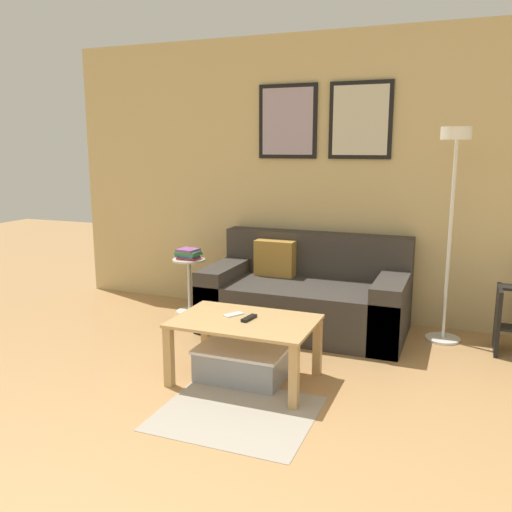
{
  "coord_description": "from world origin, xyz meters",
  "views": [
    {
      "loc": [
        1.02,
        -1.17,
        1.57
      ],
      "look_at": [
        -0.27,
        2.12,
        0.85
      ],
      "focal_mm": 38.0,
      "sensor_mm": 36.0,
      "label": 1
    }
  ],
  "objects_px": {
    "floor_lamp": "(452,203)",
    "remote_control": "(249,318)",
    "book_stack": "(188,254)",
    "cell_phone": "(233,314)",
    "coffee_table": "(245,330)",
    "side_table": "(189,281)",
    "storage_bin": "(241,364)",
    "couch": "(306,297)"
  },
  "relations": [
    {
      "from": "remote_control",
      "to": "storage_bin",
      "type": "bearing_deg",
      "value": -151.36
    },
    {
      "from": "storage_bin",
      "to": "couch",
      "type": "bearing_deg",
      "value": 84.73
    },
    {
      "from": "couch",
      "to": "coffee_table",
      "type": "bearing_deg",
      "value": -93.93
    },
    {
      "from": "floor_lamp",
      "to": "cell_phone",
      "type": "height_order",
      "value": "floor_lamp"
    },
    {
      "from": "coffee_table",
      "to": "floor_lamp",
      "type": "bearing_deg",
      "value": 42.7
    },
    {
      "from": "coffee_table",
      "to": "cell_phone",
      "type": "height_order",
      "value": "cell_phone"
    },
    {
      "from": "couch",
      "to": "storage_bin",
      "type": "bearing_deg",
      "value": -95.27
    },
    {
      "from": "storage_bin",
      "to": "cell_phone",
      "type": "relative_size",
      "value": 4.32
    },
    {
      "from": "storage_bin",
      "to": "book_stack",
      "type": "height_order",
      "value": "book_stack"
    },
    {
      "from": "coffee_table",
      "to": "couch",
      "type": "bearing_deg",
      "value": 86.07
    },
    {
      "from": "coffee_table",
      "to": "book_stack",
      "type": "distance_m",
      "value": 1.66
    },
    {
      "from": "couch",
      "to": "remote_control",
      "type": "relative_size",
      "value": 11.33
    },
    {
      "from": "couch",
      "to": "book_stack",
      "type": "xyz_separation_m",
      "value": [
        -1.17,
        0.04,
        0.29
      ]
    },
    {
      "from": "book_stack",
      "to": "cell_phone",
      "type": "bearing_deg",
      "value": -49.98
    },
    {
      "from": "storage_bin",
      "to": "book_stack",
      "type": "relative_size",
      "value": 2.53
    },
    {
      "from": "remote_control",
      "to": "book_stack",
      "type": "bearing_deg",
      "value": 141.44
    },
    {
      "from": "couch",
      "to": "storage_bin",
      "type": "relative_size",
      "value": 2.81
    },
    {
      "from": "floor_lamp",
      "to": "remote_control",
      "type": "bearing_deg",
      "value": -136.98
    },
    {
      "from": "remote_control",
      "to": "cell_phone",
      "type": "distance_m",
      "value": 0.15
    },
    {
      "from": "couch",
      "to": "book_stack",
      "type": "distance_m",
      "value": 1.21
    },
    {
      "from": "book_stack",
      "to": "remote_control",
      "type": "bearing_deg",
      "value": -47.54
    },
    {
      "from": "couch",
      "to": "floor_lamp",
      "type": "xyz_separation_m",
      "value": [
        1.14,
        -0.06,
        0.87
      ]
    },
    {
      "from": "coffee_table",
      "to": "floor_lamp",
      "type": "distance_m",
      "value": 1.84
    },
    {
      "from": "storage_bin",
      "to": "remote_control",
      "type": "height_order",
      "value": "remote_control"
    },
    {
      "from": "couch",
      "to": "floor_lamp",
      "type": "relative_size",
      "value": 1.0
    },
    {
      "from": "cell_phone",
      "to": "floor_lamp",
      "type": "bearing_deg",
      "value": 69.46
    },
    {
      "from": "couch",
      "to": "remote_control",
      "type": "distance_m",
      "value": 1.19
    },
    {
      "from": "coffee_table",
      "to": "book_stack",
      "type": "height_order",
      "value": "book_stack"
    },
    {
      "from": "couch",
      "to": "side_table",
      "type": "distance_m",
      "value": 1.17
    },
    {
      "from": "storage_bin",
      "to": "cell_phone",
      "type": "bearing_deg",
      "value": 138.44
    },
    {
      "from": "side_table",
      "to": "book_stack",
      "type": "xyz_separation_m",
      "value": [
        -0.01,
        0.0,
        0.26
      ]
    },
    {
      "from": "side_table",
      "to": "storage_bin",
      "type": "bearing_deg",
      "value": -49.54
    },
    {
      "from": "side_table",
      "to": "cell_phone",
      "type": "relative_size",
      "value": 3.74
    },
    {
      "from": "side_table",
      "to": "coffee_table",
      "type": "bearing_deg",
      "value": -48.59
    },
    {
      "from": "floor_lamp",
      "to": "side_table",
      "type": "relative_size",
      "value": 3.26
    },
    {
      "from": "side_table",
      "to": "cell_phone",
      "type": "bearing_deg",
      "value": -50.13
    },
    {
      "from": "storage_bin",
      "to": "side_table",
      "type": "relative_size",
      "value": 1.16
    },
    {
      "from": "coffee_table",
      "to": "side_table",
      "type": "bearing_deg",
      "value": 131.41
    },
    {
      "from": "couch",
      "to": "remote_control",
      "type": "bearing_deg",
      "value": -92.72
    },
    {
      "from": "coffee_table",
      "to": "remote_control",
      "type": "distance_m",
      "value": 0.09
    },
    {
      "from": "coffee_table",
      "to": "storage_bin",
      "type": "height_order",
      "value": "coffee_table"
    },
    {
      "from": "coffee_table",
      "to": "side_table",
      "type": "height_order",
      "value": "side_table"
    }
  ]
}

